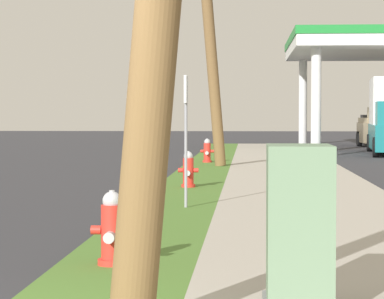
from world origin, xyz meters
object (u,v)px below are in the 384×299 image
fire_hydrant_third (207,152)px  utility_cabinet (299,234)px  fire_hydrant_second (188,171)px  fire_hydrant_nearest (112,232)px  street_sign_post (186,113)px  utility_pole_midground (208,9)px

fire_hydrant_third → utility_cabinet: bearing=-85.4°
fire_hydrant_second → utility_cabinet: size_ratio=0.59×
fire_hydrant_nearest → street_sign_post: bearing=86.4°
fire_hydrant_second → utility_cabinet: 11.45m
fire_hydrant_third → utility_pole_midground: size_ratio=0.08×
fire_hydrant_third → utility_cabinet: (1.67, -20.77, 0.27)m
fire_hydrant_nearest → street_sign_post: 5.60m
fire_hydrant_nearest → street_sign_post: size_ratio=0.35×
fire_hydrant_nearest → utility_pole_midground: (0.19, 16.48, 4.16)m
fire_hydrant_third → utility_cabinet: size_ratio=0.59×
utility_pole_midground → utility_cabinet: (1.55, -18.42, -3.90)m
utility_pole_midground → street_sign_post: size_ratio=4.16×
utility_pole_midground → street_sign_post: 11.41m
fire_hydrant_nearest → utility_pole_midground: utility_pole_midground is taller
utility_cabinet → street_sign_post: (-1.39, 7.40, 0.92)m
fire_hydrant_third → street_sign_post: street_sign_post is taller
utility_cabinet → fire_hydrant_second: bearing=98.1°
fire_hydrant_third → street_sign_post: bearing=-88.8°
fire_hydrant_nearest → utility_pole_midground: 17.00m
utility_pole_midground → utility_cabinet: utility_pole_midground is taller
street_sign_post → fire_hydrant_second: bearing=93.3°
utility_pole_midground → fire_hydrant_nearest: bearing=-90.6°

